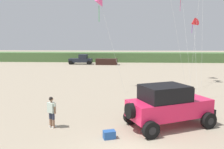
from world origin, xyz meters
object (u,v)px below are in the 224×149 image
(person_watching, at_px, (52,110))
(distant_pickup, at_px, (81,60))
(kite_green_box, at_px, (194,23))
(jeep, at_px, (168,105))
(distant_sedan, at_px, (107,62))
(kite_blue_swept, at_px, (101,3))
(cooler_box, at_px, (109,135))

(person_watching, xyz_separation_m, distant_pickup, (-5.05, 34.17, 0.00))
(distant_pickup, xyz_separation_m, kite_green_box, (16.40, -19.59, 5.62))
(jeep, distance_m, kite_green_box, 15.91)
(distant_sedan, xyz_separation_m, kite_blue_swept, (1.27, -22.48, 7.56))
(distant_pickup, distance_m, kite_blue_swept, 25.30)
(distant_pickup, height_order, kite_blue_swept, kite_blue_swept)
(cooler_box, distance_m, kite_blue_swept, 14.52)
(person_watching, xyz_separation_m, kite_blue_swept, (1.47, 10.81, 7.22))
(jeep, xyz_separation_m, kite_green_box, (5.20, 14.05, 5.35))
(distant_pickup, height_order, kite_green_box, kite_green_box)
(person_watching, bearing_deg, kite_blue_swept, 82.28)
(jeep, xyz_separation_m, distant_pickup, (-11.20, 33.64, -0.26))
(person_watching, bearing_deg, distant_sedan, 89.66)
(kite_green_box, height_order, kite_blue_swept, kite_blue_swept)
(distant_sedan, bearing_deg, person_watching, -87.91)
(jeep, relative_size, distant_pickup, 1.08)
(person_watching, xyz_separation_m, distant_sedan, (0.20, 33.29, -0.34))
(distant_sedan, distance_m, kite_blue_swept, 23.75)
(distant_sedan, relative_size, kite_blue_swept, 0.48)
(jeep, distance_m, kite_blue_swept, 13.27)
(cooler_box, bearing_deg, kite_green_box, 43.29)
(person_watching, xyz_separation_m, cooler_box, (3.12, -1.22, -0.75))
(distant_sedan, relative_size, kite_green_box, 0.59)
(distant_pickup, relative_size, kite_blue_swept, 0.53)
(jeep, bearing_deg, person_watching, -175.08)
(cooler_box, xyz_separation_m, kite_blue_swept, (-1.66, 12.03, 7.97))
(kite_green_box, bearing_deg, jeep, -110.32)
(person_watching, distance_m, distant_pickup, 34.54)
(cooler_box, xyz_separation_m, distant_pickup, (-8.17, 35.38, 0.75))
(jeep, relative_size, person_watching, 3.00)
(kite_green_box, bearing_deg, cooler_box, -117.53)
(cooler_box, distance_m, kite_green_box, 18.91)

